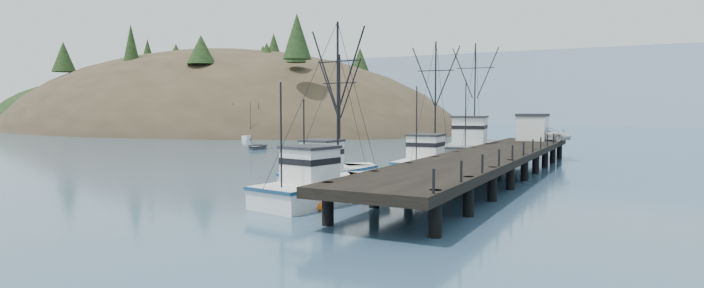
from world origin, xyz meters
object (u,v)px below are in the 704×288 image
object	(u,v)px
trawler_far	(431,163)
motorboat	(257,149)
work_vessel	(472,149)
pickup_truck	(546,134)
trawler_mid	(333,175)
pier_shed	(532,127)
pier	(489,157)
trawler_near	(327,187)

from	to	relation	value
trawler_far	motorboat	bearing A→B (deg)	153.72
work_vessel	pickup_truck	world-z (taller)	work_vessel
trawler_mid	pier_shed	world-z (taller)	trawler_mid
trawler_mid	pier_shed	size ratio (longest dim) A/B	2.95
work_vessel	pier_shed	size ratio (longest dim) A/B	4.62
pier	pier_shed	xyz separation A→B (m)	(0.12, 18.00, 1.73)
pier	trawler_far	bearing A→B (deg)	161.27
trawler_near	motorboat	distance (m)	41.73
trawler_far	work_vessel	size ratio (longest dim) A/B	0.77
trawler_far	pier_shed	xyz separation A→B (m)	(5.40, 16.21, 2.60)
trawler_far	motorboat	distance (m)	32.37
pier	work_vessel	world-z (taller)	work_vessel
trawler_near	pickup_truck	world-z (taller)	trawler_near
trawler_near	pier_shed	xyz separation A→B (m)	(6.00, 32.42, 2.60)
pier	motorboat	world-z (taller)	pier
trawler_mid	pier_shed	xyz separation A→B (m)	(8.68, 27.06, 2.60)
pier	pier_shed	size ratio (longest dim) A/B	13.75
trawler_far	pickup_truck	world-z (taller)	trawler_far
work_vessel	pier_shed	xyz separation A→B (m)	(5.08, 4.68, 2.19)
pier	pickup_truck	xyz separation A→B (m)	(1.50, 18.00, 1.01)
trawler_far	trawler_near	bearing A→B (deg)	-92.11
work_vessel	motorboat	world-z (taller)	work_vessel
trawler_mid	motorboat	xyz separation A→B (m)	(-25.74, 25.18, -0.82)
pier	work_vessel	bearing A→B (deg)	110.42
pier	pier_shed	bearing A→B (deg)	89.63
trawler_mid	pier_shed	bearing A→B (deg)	72.22
trawler_far	work_vessel	world-z (taller)	work_vessel
trawler_near	pickup_truck	size ratio (longest dim) A/B	2.14
pier	pickup_truck	size ratio (longest dim) A/B	8.75
trawler_near	trawler_far	size ratio (longest dim) A/B	0.95
work_vessel	motorboat	bearing A→B (deg)	174.55
pier	trawler_far	size ratio (longest dim) A/B	3.88
motorboat	pier_shed	bearing A→B (deg)	-20.49
trawler_mid	pickup_truck	xyz separation A→B (m)	(10.06, 27.06, 1.88)
trawler_far	work_vessel	distance (m)	11.54
pier_shed	pickup_truck	world-z (taller)	pier_shed
trawler_near	trawler_far	bearing A→B (deg)	87.89
trawler_mid	work_vessel	bearing A→B (deg)	80.86
pickup_truck	trawler_near	bearing A→B (deg)	172.94
trawler_far	motorboat	size ratio (longest dim) A/B	2.25
trawler_near	motorboat	bearing A→B (deg)	132.94
pier	trawler_near	size ratio (longest dim) A/B	4.09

